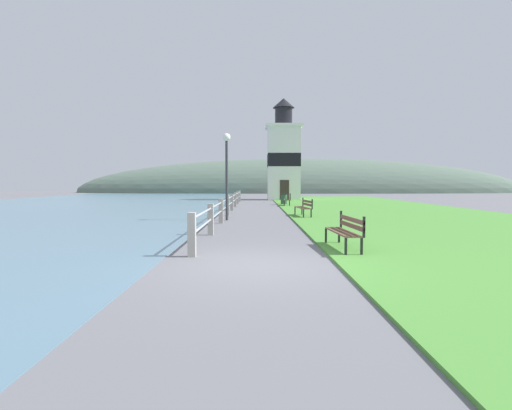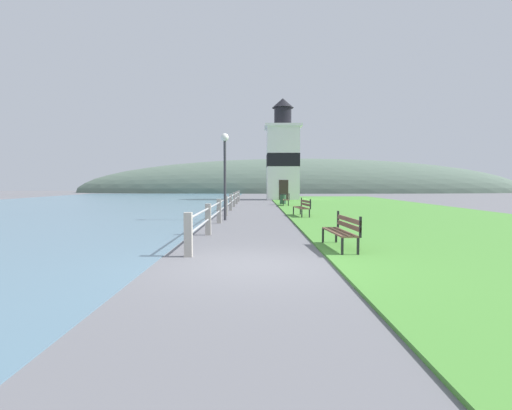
% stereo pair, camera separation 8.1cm
% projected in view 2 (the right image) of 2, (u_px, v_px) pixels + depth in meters
% --- Properties ---
extents(ground_plane, '(160.00, 160.00, 0.00)m').
position_uv_depth(ground_plane, '(254.00, 266.00, 8.25)').
color(ground_plane, slate).
extents(grass_verge, '(12.00, 49.17, 0.06)m').
position_uv_depth(grass_verge, '(379.00, 210.00, 24.62)').
color(grass_verge, '#4C8E38').
rests_on(grass_verge, ground_plane).
extents(water_strip, '(24.00, 78.67, 0.01)m').
position_uv_depth(water_strip, '(27.00, 211.00, 24.61)').
color(water_strip, slate).
rests_on(water_strip, ground_plane).
extents(seawall_railing, '(0.18, 27.04, 1.03)m').
position_uv_depth(seawall_railing, '(228.00, 203.00, 22.63)').
color(seawall_railing, '#A8A399').
rests_on(seawall_railing, ground_plane).
extents(park_bench_near, '(0.60, 1.97, 0.94)m').
position_uv_depth(park_bench_near, '(342.00, 229.00, 10.10)').
color(park_bench_near, brown).
rests_on(park_bench_near, ground_plane).
extents(park_bench_midway, '(0.70, 2.00, 0.94)m').
position_uv_depth(park_bench_midway, '(303.00, 206.00, 19.96)').
color(park_bench_midway, brown).
rests_on(park_bench_midway, ground_plane).
extents(park_bench_far, '(0.59, 1.74, 0.94)m').
position_uv_depth(park_bench_far, '(287.00, 199.00, 29.34)').
color(park_bench_far, brown).
rests_on(park_bench_far, ground_plane).
extents(lighthouse, '(3.65, 3.65, 10.22)m').
position_uv_depth(lighthouse, '(282.00, 157.00, 40.38)').
color(lighthouse, white).
rests_on(lighthouse, ground_plane).
extents(trash_bin, '(0.54, 0.54, 0.84)m').
position_uv_depth(trash_bin, '(283.00, 199.00, 31.33)').
color(trash_bin, '#2D5138').
rests_on(trash_bin, ground_plane).
extents(lamp_post, '(0.36, 0.36, 3.96)m').
position_uv_depth(lamp_post, '(225.00, 160.00, 18.13)').
color(lamp_post, '#333338').
rests_on(lamp_post, ground_plane).
extents(distant_hillside, '(80.00, 16.00, 12.00)m').
position_uv_depth(distant_hillside, '(301.00, 193.00, 70.94)').
color(distant_hillside, '#566B5B').
rests_on(distant_hillside, ground_plane).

